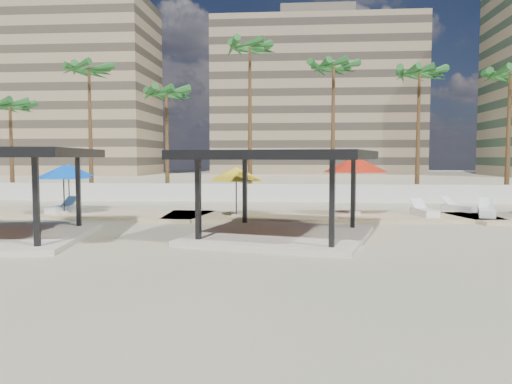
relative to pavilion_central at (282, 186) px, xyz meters
The scene contains 21 objects.
ground 2.10m from the pavilion_central, 82.06° to the right, with size 200.00×200.00×0.00m, color #CDB587.
promenade 7.43m from the pavilion_central, 72.94° to the left, with size 44.45×7.97×0.24m.
boundary_wall 15.27m from the pavilion_central, 89.58° to the left, with size 56.00×0.30×1.20m, color silver.
building_west 80.31m from the pavilion_central, 121.93° to the left, with size 34.00×16.00×32.40m.
building_mid 78.30m from the pavilion_central, 86.95° to the left, with size 38.00×16.00×30.40m.
pavilion_central is the anchor object (origin of this frame).
umbrella_a 14.79m from the pavilion_central, 145.35° to the left, with size 3.42×3.42×2.45m.
umbrella_b 5.52m from the pavilion_central, 114.79° to the left, with size 2.83×2.83×2.37m.
umbrella_c 7.43m from the pavilion_central, 62.12° to the left, with size 3.31×3.31×2.87m.
umbrella_f 12.47m from the pavilion_central, 153.16° to the left, with size 3.39×3.39×2.43m.
lounger_a 13.18m from the pavilion_central, 151.63° to the left, with size 0.99×2.11×0.77m.
lounger_b 9.30m from the pavilion_central, 42.64° to the left, with size 1.02×2.12×0.77m.
lounger_c 12.49m from the pavilion_central, 42.96° to the left, with size 1.64×1.99×0.75m.
lounger_d 11.60m from the pavilion_central, 32.61° to the left, with size 1.31×2.27×0.82m.
palm_a 27.66m from the pavilion_central, 140.03° to the left, with size 3.00×3.00×7.70m.
palm_b 24.38m from the pavilion_central, 129.74° to the left, with size 3.00×3.00×10.37m.
palm_c 20.19m from the pavilion_central, 117.18° to the left, with size 3.00×3.00×8.45m.
palm_d 20.23m from the pavilion_central, 99.07° to the left, with size 3.00×3.00×11.82m.
palm_e 19.24m from the pavilion_central, 79.98° to the left, with size 3.00×3.00×10.26m.
palm_f 21.07m from the pavilion_central, 62.91° to the left, with size 3.00×3.00×9.75m.
palm_g 23.92m from the pavilion_central, 49.04° to the left, with size 3.00×3.00×9.49m.
Camera 1 is at (0.45, -17.70, 3.01)m, focal length 35.00 mm.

